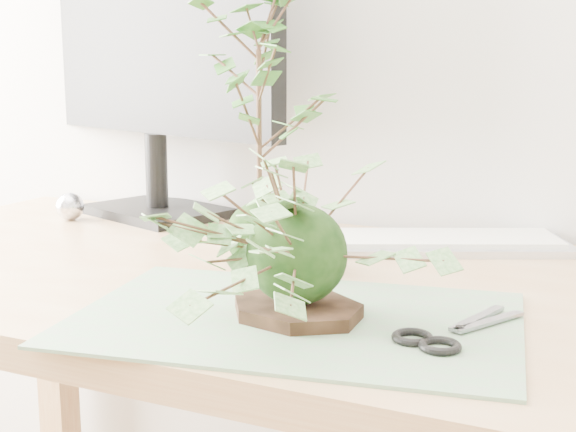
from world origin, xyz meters
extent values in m
cube|color=tan|center=(0.02, 1.23, 0.72)|extent=(1.60, 0.70, 0.04)
cube|color=tan|center=(-0.72, 1.52, 0.35)|extent=(0.06, 0.06, 0.70)
cube|color=gray|center=(0.05, 1.06, 0.74)|extent=(0.54, 0.40, 0.00)
cylinder|color=black|center=(0.05, 1.06, 0.75)|extent=(0.19, 0.19, 0.01)
sphere|color=black|center=(0.05, 1.06, 0.82)|extent=(0.11, 0.11, 0.11)
sphere|color=black|center=(-0.09, 1.24, 0.79)|extent=(0.09, 0.09, 0.09)
cylinder|color=#452C1C|center=(-0.09, 1.24, 0.92)|extent=(0.01, 0.01, 0.23)
cube|color=#B6B7C1|center=(0.06, 1.45, 0.75)|extent=(0.51, 0.34, 0.01)
cube|color=silver|center=(0.06, 1.45, 0.76)|extent=(0.47, 0.30, 0.01)
cube|color=black|center=(-0.44, 1.50, 0.75)|extent=(0.29, 0.25, 0.02)
cylinder|color=black|center=(-0.44, 1.50, 0.82)|extent=(0.04, 0.04, 0.14)
cube|color=black|center=(-0.44, 1.52, 1.09)|extent=(0.60, 0.24, 0.40)
sphere|color=silver|center=(-0.56, 1.40, 0.77)|extent=(0.05, 0.05, 0.05)
cube|color=gray|center=(0.21, 1.13, 0.75)|extent=(0.04, 0.10, 0.00)
cube|color=gray|center=(0.23, 1.13, 0.75)|extent=(0.06, 0.10, 0.00)
torus|color=black|center=(0.20, 1.03, 0.75)|extent=(0.06, 0.06, 0.01)
torus|color=black|center=(0.24, 1.03, 0.75)|extent=(0.06, 0.06, 0.01)
camera|label=1|loc=(0.40, 0.28, 1.03)|focal=50.00mm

